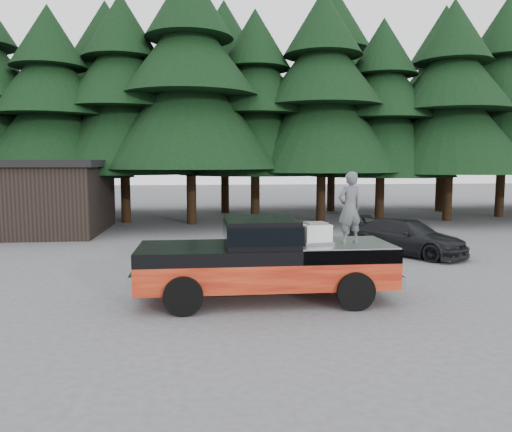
{
  "coord_description": "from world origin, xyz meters",
  "views": [
    {
      "loc": [
        -0.43,
        -11.61,
        3.2
      ],
      "look_at": [
        0.82,
        0.0,
        1.94
      ],
      "focal_mm": 35.0,
      "sensor_mm": 36.0,
      "label": 1
    }
  ],
  "objects": [
    {
      "name": "ground",
      "position": [
        0.0,
        0.0,
        0.0
      ],
      "size": [
        120.0,
        120.0,
        0.0
      ],
      "primitive_type": "plane",
      "color": "#4E4E50",
      "rests_on": "ground"
    },
    {
      "name": "pickup_truck",
      "position": [
        1.0,
        -0.33,
        0.67
      ],
      "size": [
        6.0,
        2.04,
        1.33
      ],
      "primitive_type": null,
      "color": "#DD4C20",
      "rests_on": "ground"
    },
    {
      "name": "truck_cab",
      "position": [
        0.9,
        -0.33,
        1.62
      ],
      "size": [
        1.66,
        1.9,
        0.59
      ],
      "primitive_type": "cube",
      "color": "black",
      "rests_on": "pickup_truck"
    },
    {
      "name": "air_compressor",
      "position": [
        2.15,
        -0.45,
        1.54
      ],
      "size": [
        0.71,
        0.62,
        0.43
      ],
      "primitive_type": "cube",
      "rotation": [
        0.0,
        0.0,
        0.17
      ],
      "color": "silver",
      "rests_on": "pickup_truck"
    },
    {
      "name": "man_on_bed",
      "position": [
        2.92,
        -0.55,
        2.16
      ],
      "size": [
        0.69,
        0.55,
        1.66
      ],
      "primitive_type": "imported",
      "rotation": [
        0.0,
        0.0,
        3.43
      ],
      "color": "#4E5455",
      "rests_on": "pickup_truck"
    },
    {
      "name": "parked_car",
      "position": [
        6.63,
        4.92,
        0.62
      ],
      "size": [
        3.93,
        4.43,
        1.23
      ],
      "primitive_type": "imported",
      "rotation": [
        0.0,
        0.0,
        0.65
      ],
      "color": "black",
      "rests_on": "ground"
    },
    {
      "name": "utility_building",
      "position": [
        -9.0,
        12.0,
        1.67
      ],
      "size": [
        8.4,
        6.4,
        3.3
      ],
      "color": "black",
      "rests_on": "ground"
    },
    {
      "name": "treeline",
      "position": [
        0.42,
        17.2,
        7.72
      ],
      "size": [
        60.15,
        16.05,
        17.5
      ],
      "color": "black",
      "rests_on": "ground"
    }
  ]
}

